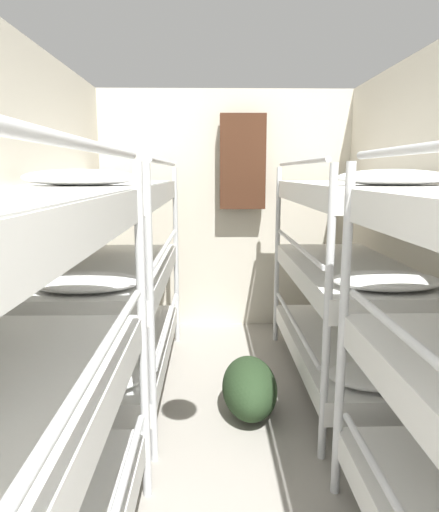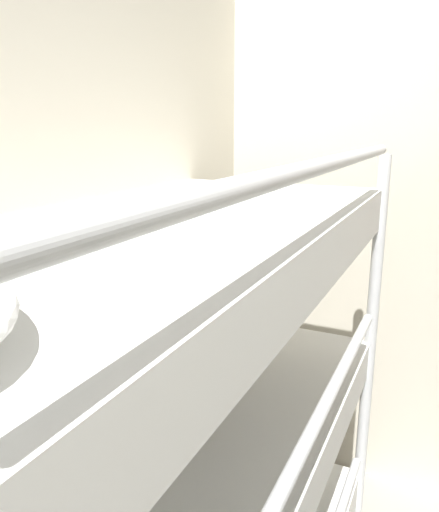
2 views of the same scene
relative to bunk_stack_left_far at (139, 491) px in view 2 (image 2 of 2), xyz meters
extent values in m
cylinder|color=silver|center=(0.38, 0.98, -0.05)|extent=(0.04, 0.04, 1.63)
cube|color=white|center=(-0.01, 0.07, -0.01)|extent=(0.78, 1.88, 0.14)
cylinder|color=silver|center=(0.38, 0.07, 0.20)|extent=(0.03, 1.60, 0.03)
cube|color=white|center=(-0.01, 0.07, 0.57)|extent=(0.78, 1.88, 0.14)
cylinder|color=silver|center=(0.38, 0.07, 0.78)|extent=(0.03, 1.60, 0.03)
camera|label=1|loc=(0.70, -3.15, 0.71)|focal=32.00mm
camera|label=2|loc=(0.61, -0.84, 0.85)|focal=35.00mm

